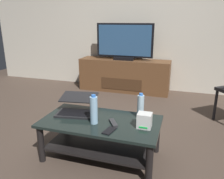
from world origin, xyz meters
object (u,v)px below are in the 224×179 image
at_px(coffee_table, 101,132).
at_px(water_bottle_far, 94,110).
at_px(water_bottle_near, 141,106).
at_px(television, 124,43).
at_px(tv_remote, 113,123).
at_px(media_cabinet, 124,75).
at_px(laptop, 77,107).
at_px(cell_phone, 109,131).
at_px(router_box, 144,120).

distance_m(coffee_table, water_bottle_far, 0.26).
bearing_deg(water_bottle_near, television, 109.09).
height_order(water_bottle_near, tv_remote, water_bottle_near).
distance_m(media_cabinet, water_bottle_near, 2.12).
height_order(television, water_bottle_far, television).
height_order(laptop, cell_phone, laptop).
bearing_deg(tv_remote, coffee_table, 131.97).
bearing_deg(cell_phone, tv_remote, 104.64).
height_order(media_cabinet, cell_phone, media_cabinet).
xyz_separation_m(laptop, router_box, (0.71, -0.13, 0.01)).
height_order(media_cabinet, water_bottle_near, water_bottle_near).
relative_size(laptop, cell_phone, 3.05).
bearing_deg(media_cabinet, laptop, -88.77).
xyz_separation_m(water_bottle_far, tv_remote, (0.17, 0.04, -0.12)).
distance_m(router_box, water_bottle_far, 0.46).
distance_m(laptop, water_bottle_far, 0.33).
bearing_deg(router_box, cell_phone, -148.57).
relative_size(cell_phone, tv_remote, 0.88).
relative_size(laptop, router_box, 3.25).
relative_size(coffee_table, laptop, 2.58).
height_order(television, laptop, television).
relative_size(media_cabinet, tv_remote, 10.32).
relative_size(router_box, tv_remote, 0.82).
bearing_deg(television, water_bottle_near, -70.91).
distance_m(media_cabinet, water_bottle_far, 2.27).
bearing_deg(tv_remote, television, 69.85).
relative_size(coffee_table, router_box, 8.39).
relative_size(laptop, water_bottle_far, 1.57).
xyz_separation_m(television, cell_phone, (0.49, -2.33, -0.51)).
bearing_deg(cell_phone, router_box, 42.27).
relative_size(coffee_table, water_bottle_far, 4.05).
bearing_deg(media_cabinet, television, -90.00).
bearing_deg(coffee_table, cell_phone, -51.40).
bearing_deg(water_bottle_far, cell_phone, -30.94).
height_order(coffee_table, tv_remote, tv_remote).
relative_size(router_box, water_bottle_near, 0.53).
distance_m(router_box, cell_phone, 0.32).
distance_m(media_cabinet, television, 0.60).
relative_size(coffee_table, water_bottle_near, 4.48).
distance_m(television, water_bottle_near, 2.12).
relative_size(television, laptop, 2.40).
bearing_deg(television, laptop, -88.76).
bearing_deg(router_box, tv_remote, -176.06).
relative_size(television, tv_remote, 6.41).
bearing_deg(cell_phone, water_bottle_near, 71.98).
bearing_deg(water_bottle_near, router_box, -69.09).
xyz_separation_m(router_box, water_bottle_near, (-0.07, 0.19, 0.05)).
bearing_deg(router_box, water_bottle_near, 110.91).
bearing_deg(coffee_table, water_bottle_near, 26.72).
distance_m(water_bottle_far, tv_remote, 0.21).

